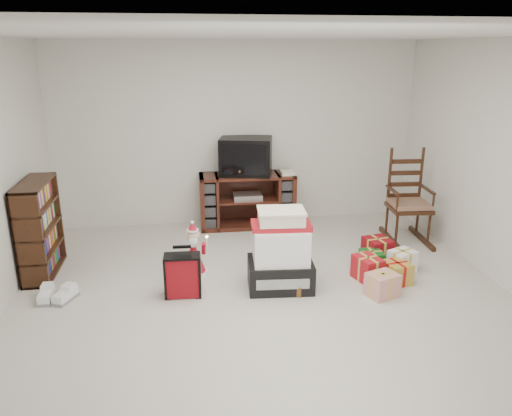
{
  "coord_description": "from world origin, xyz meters",
  "views": [
    {
      "loc": [
        -0.75,
        -4.33,
        2.39
      ],
      "look_at": [
        -0.01,
        0.6,
        0.79
      ],
      "focal_mm": 35.0,
      "sensor_mm": 36.0,
      "label": 1
    }
  ],
  "objects_px": {
    "tv_stand": "(247,200)",
    "gift_cluster": "(383,264)",
    "red_suitcase": "(183,275)",
    "rocking_chair": "(407,208)",
    "mrs_claus_figurine": "(194,255)",
    "crt_television": "(246,156)",
    "teddy_bear": "(275,276)",
    "santa_figurine": "(288,250)",
    "gift_pile": "(281,255)",
    "sneaker_pair": "(56,296)",
    "bookshelf": "(40,230)"
  },
  "relations": [
    {
      "from": "tv_stand",
      "to": "gift_cluster",
      "type": "relative_size",
      "value": 1.18
    },
    {
      "from": "red_suitcase",
      "to": "tv_stand",
      "type": "bearing_deg",
      "value": 67.82
    },
    {
      "from": "rocking_chair",
      "to": "mrs_claus_figurine",
      "type": "xyz_separation_m",
      "value": [
        -2.76,
        -0.67,
        -0.19
      ]
    },
    {
      "from": "tv_stand",
      "to": "crt_television",
      "type": "height_order",
      "value": "crt_television"
    },
    {
      "from": "mrs_claus_figurine",
      "to": "teddy_bear",
      "type": "bearing_deg",
      "value": -29.64
    },
    {
      "from": "rocking_chair",
      "to": "santa_figurine",
      "type": "bearing_deg",
      "value": -154.85
    },
    {
      "from": "tv_stand",
      "to": "santa_figurine",
      "type": "xyz_separation_m",
      "value": [
        0.27,
        -1.45,
        -0.16
      ]
    },
    {
      "from": "gift_pile",
      "to": "sneaker_pair",
      "type": "height_order",
      "value": "gift_pile"
    },
    {
      "from": "rocking_chair",
      "to": "teddy_bear",
      "type": "distance_m",
      "value": 2.26
    },
    {
      "from": "gift_pile",
      "to": "gift_cluster",
      "type": "xyz_separation_m",
      "value": [
        1.17,
        0.11,
        -0.23
      ]
    },
    {
      "from": "red_suitcase",
      "to": "gift_cluster",
      "type": "xyz_separation_m",
      "value": [
        2.17,
        0.16,
        -0.09
      ]
    },
    {
      "from": "gift_pile",
      "to": "teddy_bear",
      "type": "relative_size",
      "value": 2.62
    },
    {
      "from": "tv_stand",
      "to": "gift_pile",
      "type": "height_order",
      "value": "gift_pile"
    },
    {
      "from": "bookshelf",
      "to": "red_suitcase",
      "type": "relative_size",
      "value": 2.02
    },
    {
      "from": "bookshelf",
      "to": "gift_cluster",
      "type": "bearing_deg",
      "value": -9.65
    },
    {
      "from": "teddy_bear",
      "to": "santa_figurine",
      "type": "bearing_deg",
      "value": 64.57
    },
    {
      "from": "gift_cluster",
      "to": "teddy_bear",
      "type": "bearing_deg",
      "value": -173.93
    },
    {
      "from": "red_suitcase",
      "to": "mrs_claus_figurine",
      "type": "xyz_separation_m",
      "value": [
        0.12,
        0.5,
        0.01
      ]
    },
    {
      "from": "tv_stand",
      "to": "crt_television",
      "type": "distance_m",
      "value": 0.62
    },
    {
      "from": "bookshelf",
      "to": "gift_pile",
      "type": "xyz_separation_m",
      "value": [
        2.52,
        -0.74,
        -0.14
      ]
    },
    {
      "from": "tv_stand",
      "to": "santa_figurine",
      "type": "height_order",
      "value": "tv_stand"
    },
    {
      "from": "gift_pile",
      "to": "santa_figurine",
      "type": "height_order",
      "value": "gift_pile"
    },
    {
      "from": "red_suitcase",
      "to": "sneaker_pair",
      "type": "bearing_deg",
      "value": 178.78
    },
    {
      "from": "santa_figurine",
      "to": "red_suitcase",
      "type": "bearing_deg",
      "value": -156.29
    },
    {
      "from": "teddy_bear",
      "to": "santa_figurine",
      "type": "distance_m",
      "value": 0.55
    },
    {
      "from": "gift_cluster",
      "to": "bookshelf",
      "type": "bearing_deg",
      "value": 170.35
    },
    {
      "from": "gift_pile",
      "to": "santa_figurine",
      "type": "bearing_deg",
      "value": 74.09
    },
    {
      "from": "tv_stand",
      "to": "santa_figurine",
      "type": "bearing_deg",
      "value": -78.63
    },
    {
      "from": "tv_stand",
      "to": "teddy_bear",
      "type": "height_order",
      "value": "tv_stand"
    },
    {
      "from": "teddy_bear",
      "to": "rocking_chair",
      "type": "bearing_deg",
      "value": 30.52
    },
    {
      "from": "santa_figurine",
      "to": "sneaker_pair",
      "type": "xyz_separation_m",
      "value": [
        -2.43,
        -0.43,
        -0.16
      ]
    },
    {
      "from": "sneaker_pair",
      "to": "crt_television",
      "type": "relative_size",
      "value": 0.48
    },
    {
      "from": "tv_stand",
      "to": "santa_figurine",
      "type": "distance_m",
      "value": 1.49
    },
    {
      "from": "rocking_chair",
      "to": "mrs_claus_figurine",
      "type": "distance_m",
      "value": 2.84
    },
    {
      "from": "red_suitcase",
      "to": "teddy_bear",
      "type": "relative_size",
      "value": 1.63
    },
    {
      "from": "tv_stand",
      "to": "bookshelf",
      "type": "bearing_deg",
      "value": -153.04
    },
    {
      "from": "gift_pile",
      "to": "red_suitcase",
      "type": "relative_size",
      "value": 1.61
    },
    {
      "from": "gift_pile",
      "to": "teddy_bear",
      "type": "distance_m",
      "value": 0.23
    },
    {
      "from": "red_suitcase",
      "to": "crt_television",
      "type": "height_order",
      "value": "crt_television"
    },
    {
      "from": "bookshelf",
      "to": "sneaker_pair",
      "type": "distance_m",
      "value": 0.88
    },
    {
      "from": "gift_pile",
      "to": "mrs_claus_figurine",
      "type": "bearing_deg",
      "value": 157.38
    },
    {
      "from": "bookshelf",
      "to": "mrs_claus_figurine",
      "type": "height_order",
      "value": "bookshelf"
    },
    {
      "from": "teddy_bear",
      "to": "gift_cluster",
      "type": "bearing_deg",
      "value": 6.07
    },
    {
      "from": "santa_figurine",
      "to": "sneaker_pair",
      "type": "bearing_deg",
      "value": -169.89
    },
    {
      "from": "sneaker_pair",
      "to": "crt_television",
      "type": "xyz_separation_m",
      "value": [
        2.15,
        1.91,
        0.94
      ]
    },
    {
      "from": "teddy_bear",
      "to": "gift_cluster",
      "type": "relative_size",
      "value": 0.29
    },
    {
      "from": "rocking_chair",
      "to": "gift_pile",
      "type": "xyz_separation_m",
      "value": [
        -1.88,
        -1.12,
        -0.05
      ]
    },
    {
      "from": "sneaker_pair",
      "to": "crt_television",
      "type": "distance_m",
      "value": 3.03
    },
    {
      "from": "gift_pile",
      "to": "red_suitcase",
      "type": "distance_m",
      "value": 1.01
    },
    {
      "from": "rocking_chair",
      "to": "gift_cluster",
      "type": "height_order",
      "value": "rocking_chair"
    }
  ]
}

